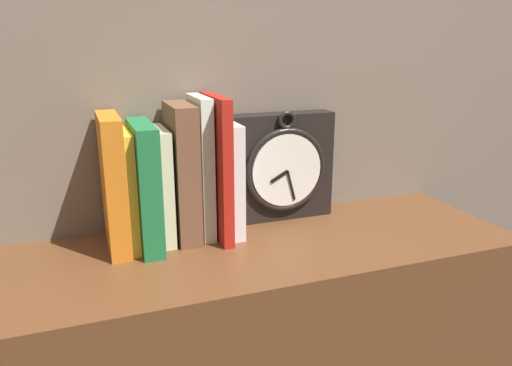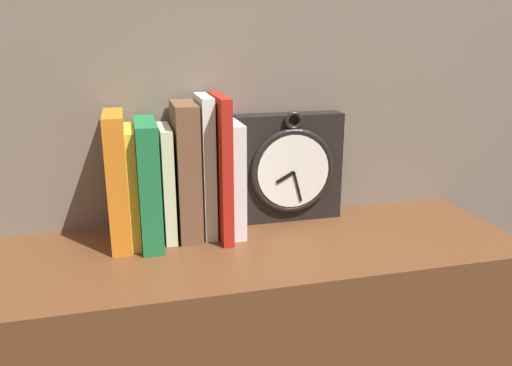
{
  "view_description": "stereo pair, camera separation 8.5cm",
  "coord_description": "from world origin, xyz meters",
  "px_view_note": "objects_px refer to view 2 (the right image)",
  "views": [
    {
      "loc": [
        -0.29,
        -0.77,
        1.24
      ],
      "look_at": [
        0.0,
        0.0,
        1.0
      ],
      "focal_mm": 35.0,
      "sensor_mm": 36.0,
      "label": 1
    },
    {
      "loc": [
        -0.21,
        -0.79,
        1.24
      ],
      "look_at": [
        0.0,
        0.0,
        1.0
      ],
      "focal_mm": 35.0,
      "sensor_mm": 36.0,
      "label": 2
    }
  ],
  "objects_px": {
    "book_slot0_orange": "(118,180)",
    "book_slot1_yellow": "(133,185)",
    "clock": "(289,168)",
    "book_slot2_green": "(148,183)",
    "book_slot3_cream": "(167,182)",
    "book_slot7_white": "(232,177)",
    "book_slot4_brown": "(186,171)",
    "book_slot6_red": "(220,167)",
    "book_slot5_white": "(206,166)"
  },
  "relations": [
    {
      "from": "clock",
      "to": "book_slot7_white",
      "type": "relative_size",
      "value": 1.06
    },
    {
      "from": "book_slot3_cream",
      "to": "book_slot7_white",
      "type": "bearing_deg",
      "value": -2.18
    },
    {
      "from": "book_slot0_orange",
      "to": "book_slot6_red",
      "type": "relative_size",
      "value": 0.9
    },
    {
      "from": "book_slot2_green",
      "to": "book_slot3_cream",
      "type": "height_order",
      "value": "book_slot2_green"
    },
    {
      "from": "book_slot6_red",
      "to": "book_slot7_white",
      "type": "height_order",
      "value": "book_slot6_red"
    },
    {
      "from": "clock",
      "to": "book_slot3_cream",
      "type": "height_order",
      "value": "clock"
    },
    {
      "from": "clock",
      "to": "book_slot7_white",
      "type": "xyz_separation_m",
      "value": [
        -0.12,
        -0.03,
        -0.0
      ]
    },
    {
      "from": "book_slot3_cream",
      "to": "book_slot6_red",
      "type": "xyz_separation_m",
      "value": [
        0.1,
        -0.02,
        0.03
      ]
    },
    {
      "from": "book_slot2_green",
      "to": "clock",
      "type": "bearing_deg",
      "value": 9.47
    },
    {
      "from": "book_slot1_yellow",
      "to": "book_slot6_red",
      "type": "bearing_deg",
      "value": -3.02
    },
    {
      "from": "book_slot2_green",
      "to": "book_slot6_red",
      "type": "relative_size",
      "value": 0.84
    },
    {
      "from": "clock",
      "to": "book_slot0_orange",
      "type": "bearing_deg",
      "value": -173.17
    },
    {
      "from": "book_slot0_orange",
      "to": "book_slot3_cream",
      "type": "distance_m",
      "value": 0.09
    },
    {
      "from": "book_slot1_yellow",
      "to": "book_slot7_white",
      "type": "height_order",
      "value": "book_slot7_white"
    },
    {
      "from": "book_slot0_orange",
      "to": "book_slot7_white",
      "type": "relative_size",
      "value": 1.11
    },
    {
      "from": "book_slot1_yellow",
      "to": "book_slot7_white",
      "type": "xyz_separation_m",
      "value": [
        0.18,
        0.0,
        0.0
      ]
    },
    {
      "from": "clock",
      "to": "book_slot2_green",
      "type": "bearing_deg",
      "value": -170.53
    },
    {
      "from": "clock",
      "to": "book_slot5_white",
      "type": "height_order",
      "value": "book_slot5_white"
    },
    {
      "from": "book_slot3_cream",
      "to": "book_slot7_white",
      "type": "xyz_separation_m",
      "value": [
        0.12,
        -0.0,
        0.0
      ]
    },
    {
      "from": "book_slot4_brown",
      "to": "book_slot5_white",
      "type": "distance_m",
      "value": 0.04
    },
    {
      "from": "book_slot0_orange",
      "to": "book_slot1_yellow",
      "type": "xyz_separation_m",
      "value": [
        0.02,
        0.0,
        -0.01
      ]
    },
    {
      "from": "book_slot2_green",
      "to": "book_slot5_white",
      "type": "relative_size",
      "value": 0.85
    },
    {
      "from": "clock",
      "to": "book_slot5_white",
      "type": "relative_size",
      "value": 0.87
    },
    {
      "from": "book_slot0_orange",
      "to": "book_slot4_brown",
      "type": "bearing_deg",
      "value": 3.58
    },
    {
      "from": "book_slot7_white",
      "to": "book_slot4_brown",
      "type": "bearing_deg",
      "value": 179.21
    },
    {
      "from": "book_slot7_white",
      "to": "book_slot2_green",
      "type": "bearing_deg",
      "value": -175.13
    },
    {
      "from": "clock",
      "to": "book_slot1_yellow",
      "type": "distance_m",
      "value": 0.31
    },
    {
      "from": "clock",
      "to": "book_slot1_yellow",
      "type": "xyz_separation_m",
      "value": [
        -0.3,
        -0.04,
        -0.0
      ]
    },
    {
      "from": "book_slot5_white",
      "to": "book_slot7_white",
      "type": "bearing_deg",
      "value": -7.38
    },
    {
      "from": "book_slot0_orange",
      "to": "book_slot2_green",
      "type": "relative_size",
      "value": 1.07
    },
    {
      "from": "book_slot2_green",
      "to": "book_slot5_white",
      "type": "distance_m",
      "value": 0.11
    },
    {
      "from": "book_slot4_brown",
      "to": "book_slot5_white",
      "type": "xyz_separation_m",
      "value": [
        0.04,
        0.01,
        0.01
      ]
    },
    {
      "from": "book_slot7_white",
      "to": "book_slot5_white",
      "type": "bearing_deg",
      "value": 172.62
    },
    {
      "from": "clock",
      "to": "book_slot7_white",
      "type": "bearing_deg",
      "value": -164.87
    },
    {
      "from": "book_slot4_brown",
      "to": "book_slot7_white",
      "type": "bearing_deg",
      "value": -0.79
    },
    {
      "from": "clock",
      "to": "book_slot2_green",
      "type": "distance_m",
      "value": 0.28
    },
    {
      "from": "book_slot0_orange",
      "to": "book_slot6_red",
      "type": "bearing_deg",
      "value": -1.33
    },
    {
      "from": "book_slot4_brown",
      "to": "book_slot0_orange",
      "type": "bearing_deg",
      "value": -176.42
    },
    {
      "from": "book_slot1_yellow",
      "to": "book_slot5_white",
      "type": "bearing_deg",
      "value": 3.74
    },
    {
      "from": "book_slot5_white",
      "to": "book_slot0_orange",
      "type": "bearing_deg",
      "value": -175.38
    },
    {
      "from": "book_slot6_red",
      "to": "book_slot3_cream",
      "type": "bearing_deg",
      "value": 171.02
    },
    {
      "from": "book_slot4_brown",
      "to": "book_slot2_green",
      "type": "bearing_deg",
      "value": -168.3
    },
    {
      "from": "book_slot3_cream",
      "to": "book_slot7_white",
      "type": "relative_size",
      "value": 0.98
    },
    {
      "from": "clock",
      "to": "book_slot6_red",
      "type": "height_order",
      "value": "book_slot6_red"
    },
    {
      "from": "book_slot4_brown",
      "to": "book_slot7_white",
      "type": "distance_m",
      "value": 0.09
    },
    {
      "from": "book_slot1_yellow",
      "to": "book_slot2_green",
      "type": "bearing_deg",
      "value": -21.67
    },
    {
      "from": "book_slot3_cream",
      "to": "book_slot6_red",
      "type": "relative_size",
      "value": 0.79
    },
    {
      "from": "book_slot6_red",
      "to": "book_slot7_white",
      "type": "distance_m",
      "value": 0.04
    },
    {
      "from": "book_slot3_cream",
      "to": "book_slot7_white",
      "type": "height_order",
      "value": "book_slot7_white"
    },
    {
      "from": "book_slot3_cream",
      "to": "book_slot4_brown",
      "type": "relative_size",
      "value": 0.83
    }
  ]
}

